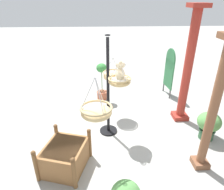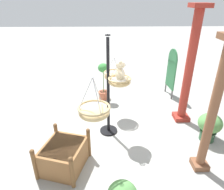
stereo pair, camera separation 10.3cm
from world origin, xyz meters
name	(u,v)px [view 1 (the left image)]	position (x,y,z in m)	size (l,w,h in m)	color
ground_plane	(108,137)	(0.00, 0.00, 0.00)	(40.00, 40.00, 0.00)	#9E9E99
display_pole_central	(108,106)	(-0.22, 0.03, 0.75)	(0.44, 0.44, 2.42)	black
hanging_basket_with_teddy	(120,81)	(-0.07, 0.28, 1.45)	(0.51, 0.51, 0.55)	tan
teddy_bear	(121,72)	(-0.07, 0.31, 1.66)	(0.34, 0.29, 0.49)	beige
hanging_basket_left_high	(113,76)	(-1.09, 0.20, 1.19)	(0.56, 0.56, 0.64)	tan
hanging_basket_right_low	(96,112)	(1.27, -0.21, 1.48)	(0.52, 0.52, 0.70)	tan
greenhouse_pillar_left	(213,112)	(1.03, 1.86, 1.27)	(0.32, 0.32, 2.64)	brown
greenhouse_pillar_right	(188,69)	(-0.75, 2.08, 1.45)	(0.42, 0.42, 3.00)	#9E2D23
wooden_planter_box	(65,156)	(0.94, -0.87, 0.29)	(1.10, 1.03, 0.70)	olive
potted_plant_fern_front	(102,82)	(-2.08, -0.11, 0.60)	(0.37, 0.37, 1.23)	#BC6042
potted_plant_bushy_green	(209,124)	(0.18, 2.39, 0.40)	(0.54, 0.54, 0.70)	#2D5638
display_sign_board	(169,68)	(-2.28, 2.15, 0.96)	(0.68, 0.10, 1.63)	#286B3D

